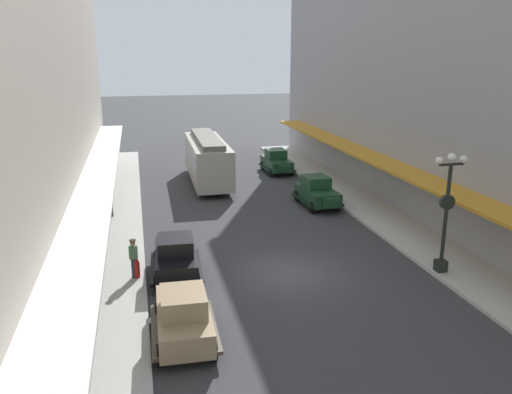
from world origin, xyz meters
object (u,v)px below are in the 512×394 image
Objects in this scene: parked_car_2 at (276,161)px; streetcar at (207,158)px; parked_car_3 at (317,191)px; fire_hydrant at (137,268)px; lamp_post_with_clock at (447,208)px; parked_car_0 at (176,256)px; pedestrian_1 at (134,258)px; parked_car_1 at (183,314)px; pedestrian_0 at (110,202)px.

streetcar is at bearing -158.67° from parked_car_2.
fire_hydrant is at bearing -141.24° from parked_car_3.
streetcar is 1.87× the size of lamp_post_with_clock.
parked_car_0 is 1.73m from pedestrian_1.
parked_car_3 is 0.45× the size of streetcar.
lamp_post_with_clock is (11.27, 2.85, 2.04)m from parked_car_1.
lamp_post_with_clock is (1.69, -20.74, 2.04)m from parked_car_2.
pedestrian_1 is (-5.33, -16.17, -0.89)m from streetcar.
pedestrian_0 is at bearing -142.61° from parked_car_2.
parked_car_0 is 1.01× the size of parked_car_1.
streetcar reaches higher than fire_hydrant.
parked_car_1 is 16.96m from parked_car_3.
parked_car_3 is (9.43, 8.78, 0.00)m from parked_car_0.
parked_car_2 is 0.44× the size of streetcar.
lamp_post_with_clock reaches higher than parked_car_1.
parked_car_0 is 12.88m from parked_car_3.
parked_car_1 is at bearing -78.59° from pedestrian_0.
streetcar is 11.76× the size of fire_hydrant.
streetcar reaches higher than pedestrian_1.
streetcar is at bearing 72.10° from fire_hydrant.
pedestrian_0 is at bearing 179.52° from parked_car_3.
parked_car_2 is (9.43, 18.38, 0.00)m from parked_car_0.
lamp_post_with_clock is at bearing -10.08° from fire_hydrant.
parked_car_2 is 0.83× the size of lamp_post_with_clock.
parked_car_0 is at bearing -137.04° from parked_car_3.
fire_hydrant is (-1.63, -0.10, -0.38)m from parked_car_0.
parked_car_0 is 2.59× the size of pedestrian_0.
pedestrian_0 is (-12.42, 0.10, 0.07)m from parked_car_3.
parked_car_2 is at bearing 94.66° from lamp_post_with_clock.
fire_hydrant is (-1.48, 5.12, -0.38)m from parked_car_1.
fire_hydrant is (-11.06, -18.48, -0.38)m from parked_car_2.
parked_car_2 is 0.99× the size of parked_car_3.
parked_car_0 is at bearing 2.17° from pedestrian_1.
pedestrian_1 is (1.27, -8.95, 0.00)m from pedestrian_0.
pedestrian_0 is at bearing 108.64° from parked_car_0.
lamp_post_with_clock is 13.20m from pedestrian_1.
pedestrian_1 is at bearing -177.83° from parked_car_0.
parked_car_1 is at bearing -165.81° from lamp_post_with_clock.
parked_car_1 is 14.38m from pedestrian_0.
parked_car_0 is 1.68m from fire_hydrant.
pedestrian_0 is at bearing 98.66° from fire_hydrant.
parked_car_1 is 0.99× the size of parked_car_3.
parked_car_3 reaches higher than pedestrian_0.
parked_car_2 is 2.56× the size of pedestrian_1.
parked_car_2 is at bearing 67.89° from parked_car_1.
parked_car_3 is at bearing 38.76° from fire_hydrant.
streetcar reaches higher than parked_car_3.
pedestrian_0 is (-1.37, 8.98, 0.45)m from fire_hydrant.
parked_car_1 is 5.23× the size of fire_hydrant.
lamp_post_with_clock is at bearing -12.01° from parked_car_0.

